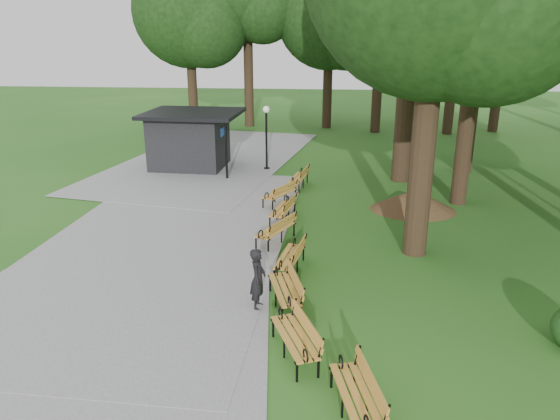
# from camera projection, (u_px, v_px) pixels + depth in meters

# --- Properties ---
(ground) EXTENTS (100.00, 100.00, 0.00)m
(ground) POSITION_uv_depth(u_px,v_px,m) (275.00, 283.00, 14.07)
(ground) COLOR #255C1A
(ground) RESTS_ON ground
(path) EXTENTS (12.00, 38.00, 0.06)m
(path) POSITION_uv_depth(u_px,v_px,m) (163.00, 236.00, 17.24)
(path) COLOR gray
(path) RESTS_ON ground
(person) EXTENTS (0.39, 0.58, 1.56)m
(person) POSITION_uv_depth(u_px,v_px,m) (258.00, 279.00, 12.57)
(person) COLOR black
(person) RESTS_ON ground
(kiosk) EXTENTS (4.61, 4.06, 2.78)m
(kiosk) POSITION_uv_depth(u_px,v_px,m) (189.00, 140.00, 25.61)
(kiosk) COLOR black
(kiosk) RESTS_ON ground
(lamp_post) EXTENTS (0.32, 0.32, 3.07)m
(lamp_post) POSITION_uv_depth(u_px,v_px,m) (266.00, 124.00, 24.94)
(lamp_post) COLOR black
(lamp_post) RESTS_ON ground
(dirt_mound) EXTENTS (2.67, 2.67, 0.79)m
(dirt_mound) POSITION_uv_depth(u_px,v_px,m) (413.00, 200.00, 19.73)
(dirt_mound) COLOR #47301C
(dirt_mound) RESTS_ON ground
(bench_0) EXTENTS (1.06, 2.00, 0.88)m
(bench_0) POSITION_uv_depth(u_px,v_px,m) (355.00, 395.00, 9.08)
(bench_0) COLOR #C4842D
(bench_0) RESTS_ON ground
(bench_1) EXTENTS (1.31, 2.00, 0.88)m
(bench_1) POSITION_uv_depth(u_px,v_px,m) (294.00, 337.00, 10.78)
(bench_1) COLOR #C4842D
(bench_1) RESTS_ON ground
(bench_2) EXTENTS (1.14, 2.00, 0.88)m
(bench_2) POSITION_uv_depth(u_px,v_px,m) (285.00, 289.00, 12.79)
(bench_2) COLOR #C4842D
(bench_2) RESTS_ON ground
(bench_3) EXTENTS (0.93, 1.98, 0.88)m
(bench_3) POSITION_uv_depth(u_px,v_px,m) (290.00, 257.00, 14.63)
(bench_3) COLOR #C4842D
(bench_3) RESTS_ON ground
(bench_4) EXTENTS (1.38, 1.99, 0.88)m
(bench_4) POSITION_uv_depth(u_px,v_px,m) (276.00, 230.00, 16.65)
(bench_4) COLOR #C4842D
(bench_4) RESTS_ON ground
(bench_5) EXTENTS (1.00, 1.99, 0.88)m
(bench_5) POSITION_uv_depth(u_px,v_px,m) (283.00, 209.00, 18.55)
(bench_5) COLOR #C4842D
(bench_5) RESTS_ON ground
(bench_6) EXTENTS (1.45, 1.98, 0.88)m
(bench_6) POSITION_uv_depth(u_px,v_px,m) (280.00, 194.00, 20.35)
(bench_6) COLOR #C4842D
(bench_6) RESTS_ON ground
(bench_7) EXTENTS (0.95, 1.98, 0.88)m
(bench_7) POSITION_uv_depth(u_px,v_px,m) (298.00, 178.00, 22.54)
(bench_7) COLOR #C4842D
(bench_7) RESTS_ON ground
(tree_backdrop) EXTENTS (36.35, 9.15, 16.48)m
(tree_backdrop) POSITION_uv_depth(u_px,v_px,m) (413.00, 0.00, 33.00)
(tree_backdrop) COLOR black
(tree_backdrop) RESTS_ON ground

